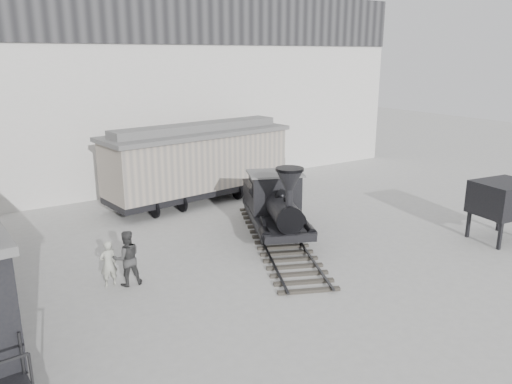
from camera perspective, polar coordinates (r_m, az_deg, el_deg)
ground at (r=17.70m, az=6.88°, el=-9.66°), size 90.00×90.00×0.00m
north_wall at (r=29.19m, az=-12.16°, el=11.34°), size 34.00×2.51×11.00m
locomotive at (r=20.96m, az=2.33°, el=-1.84°), size 5.71×9.64×3.39m
boxcar at (r=26.04m, az=-6.63°, el=3.54°), size 10.31×4.32×4.10m
visitor_a at (r=17.35m, az=-16.51°, el=-7.86°), size 0.62×0.43×1.60m
visitor_b at (r=17.23m, az=-14.54°, el=-7.33°), size 1.01×0.83×1.91m
coal_hopper at (r=22.82m, az=26.38°, el=-1.07°), size 2.49×2.13×2.49m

